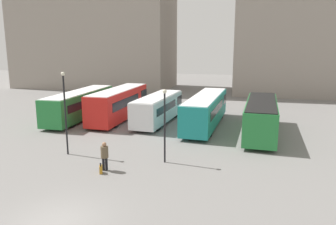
{
  "coord_description": "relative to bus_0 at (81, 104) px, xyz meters",
  "views": [
    {
      "loc": [
        8.02,
        -11.85,
        7.75
      ],
      "look_at": [
        1.52,
        15.02,
        2.13
      ],
      "focal_mm": 35.0,
      "sensor_mm": 36.0,
      "label": 1
    }
  ],
  "objects": [
    {
      "name": "bus_1",
      "position": [
        4.18,
        0.7,
        0.14
      ],
      "size": [
        2.68,
        11.39,
        3.27
      ],
      "rotation": [
        0.0,
        0.0,
        1.56
      ],
      "color": "red",
      "rests_on": "ground_plane"
    },
    {
      "name": "lamp_post_1",
      "position": [
        4.92,
        -11.25,
        1.87
      ],
      "size": [
        0.28,
        0.28,
        5.99
      ],
      "color": "black",
      "rests_on": "ground_plane"
    },
    {
      "name": "traveler",
      "position": [
        8.9,
        -13.56,
        -0.53
      ],
      "size": [
        0.63,
        0.63,
        1.86
      ],
      "rotation": [
        0.0,
        0.0,
        1.98
      ],
      "color": "black",
      "rests_on": "ground_plane"
    },
    {
      "name": "lamp_post_0",
      "position": [
        12.22,
        -11.24,
        1.35
      ],
      "size": [
        0.28,
        0.28,
        5.0
      ],
      "color": "black",
      "rests_on": "ground_plane"
    },
    {
      "name": "ground_plane",
      "position": [
        9.38,
        -19.88,
        -1.63
      ],
      "size": [
        160.0,
        160.0,
        0.0
      ],
      "primitive_type": "plane",
      "color": "slate"
    },
    {
      "name": "bus_0",
      "position": [
        0.0,
        0.0,
        0.0
      ],
      "size": [
        2.74,
        12.12,
        2.99
      ],
      "rotation": [
        0.0,
        0.0,
        1.59
      ],
      "color": "#237A38",
      "rests_on": "ground_plane"
    },
    {
      "name": "bus_2",
      "position": [
        8.7,
        -0.0,
        -0.09
      ],
      "size": [
        3.04,
        9.75,
        2.83
      ],
      "rotation": [
        0.0,
        0.0,
        1.51
      ],
      "color": "silver",
      "rests_on": "ground_plane"
    },
    {
      "name": "bus_3",
      "position": [
        13.61,
        -0.1,
        0.03
      ],
      "size": [
        3.13,
        12.5,
        3.03
      ],
      "rotation": [
        0.0,
        0.0,
        1.52
      ],
      "color": "#19847F",
      "rests_on": "ground_plane"
    },
    {
      "name": "bus_4",
      "position": [
        18.77,
        -2.11,
        0.02
      ],
      "size": [
        3.15,
        11.37,
        3.02
      ],
      "rotation": [
        0.0,
        0.0,
        1.52
      ],
      "color": "#237A38",
      "rests_on": "ground_plane"
    },
    {
      "name": "suitcase",
      "position": [
        8.85,
        -14.08,
        -1.38
      ],
      "size": [
        0.32,
        0.42,
        0.71
      ],
      "rotation": [
        0.0,
        0.0,
        1.98
      ],
      "color": "#B27A1E",
      "rests_on": "ground_plane"
    }
  ]
}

